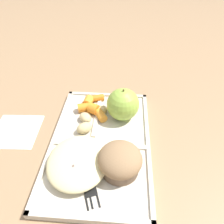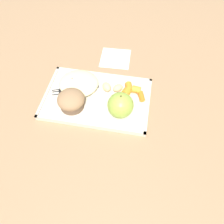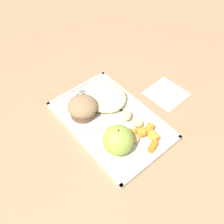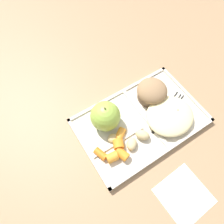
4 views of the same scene
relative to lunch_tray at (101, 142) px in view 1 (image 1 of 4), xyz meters
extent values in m
plane|color=#997551|center=(0.00, 0.00, -0.01)|extent=(6.00, 6.00, 0.00)
cube|color=beige|center=(0.00, 0.00, 0.00)|extent=(0.34, 0.22, 0.01)
cube|color=beige|center=(0.00, -0.11, 0.01)|extent=(0.34, 0.01, 0.01)
cube|color=beige|center=(0.00, 0.11, 0.01)|extent=(0.34, 0.01, 0.01)
cube|color=beige|center=(-0.17, 0.00, 0.01)|extent=(0.01, 0.22, 0.01)
cube|color=beige|center=(0.17, 0.00, 0.01)|extent=(0.01, 0.22, 0.01)
cube|color=beige|center=(0.02, 0.00, 0.01)|extent=(0.01, 0.20, 0.01)
cube|color=beige|center=(-0.09, -0.02, 0.01)|extent=(0.15, 0.01, 0.01)
sphere|color=#93B742|center=(-0.08, 0.05, 0.05)|extent=(0.08, 0.08, 0.08)
cylinder|color=#4C381E|center=(-0.08, 0.05, 0.09)|extent=(0.00, 0.00, 0.01)
cylinder|color=brown|center=(0.07, 0.05, 0.02)|extent=(0.08, 0.08, 0.02)
ellipsoid|color=#93704C|center=(0.07, 0.05, 0.04)|extent=(0.09, 0.09, 0.05)
cylinder|color=orange|center=(-0.07, -0.01, 0.02)|extent=(0.04, 0.03, 0.02)
cylinder|color=orange|center=(-0.09, -0.03, 0.02)|extent=(0.03, 0.03, 0.03)
cylinder|color=orange|center=(-0.14, -0.02, 0.01)|extent=(0.03, 0.04, 0.02)
cylinder|color=orange|center=(-0.10, -0.05, 0.02)|extent=(0.03, 0.04, 0.02)
cylinder|color=orange|center=(-0.12, -0.05, 0.02)|extent=(0.03, 0.03, 0.02)
ellipsoid|color=tan|center=(-0.09, -0.01, 0.02)|extent=(0.04, 0.04, 0.02)
ellipsoid|color=tan|center=(-0.02, -0.04, 0.02)|extent=(0.04, 0.05, 0.03)
ellipsoid|color=tan|center=(-0.06, -0.04, 0.02)|extent=(0.04, 0.04, 0.02)
ellipsoid|color=beige|center=(0.07, -0.04, 0.02)|extent=(0.13, 0.12, 0.03)
sphere|color=#755B4C|center=(0.09, -0.04, 0.02)|extent=(0.03, 0.03, 0.03)
sphere|color=brown|center=(0.07, -0.04, 0.02)|extent=(0.03, 0.03, 0.03)
cube|color=black|center=(0.05, -0.03, 0.01)|extent=(0.10, 0.04, 0.00)
cube|color=black|center=(0.12, -0.01, 0.01)|extent=(0.04, 0.03, 0.00)
cylinder|color=black|center=(0.15, -0.01, 0.01)|extent=(0.02, 0.01, 0.00)
cylinder|color=black|center=(0.14, 0.00, 0.01)|extent=(0.02, 0.01, 0.00)
cylinder|color=black|center=(0.14, 0.01, 0.01)|extent=(0.02, 0.01, 0.00)
cube|color=white|center=(-0.03, -0.21, -0.01)|extent=(0.12, 0.12, 0.00)
camera|label=1|loc=(0.30, 0.05, 0.37)|focal=32.69mm
camera|label=2|loc=(-0.13, 0.44, 0.57)|focal=35.20mm
camera|label=3|loc=(-0.33, 0.27, 0.56)|focal=38.93mm
camera|label=4|loc=(-0.20, -0.16, 0.52)|focal=33.08mm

